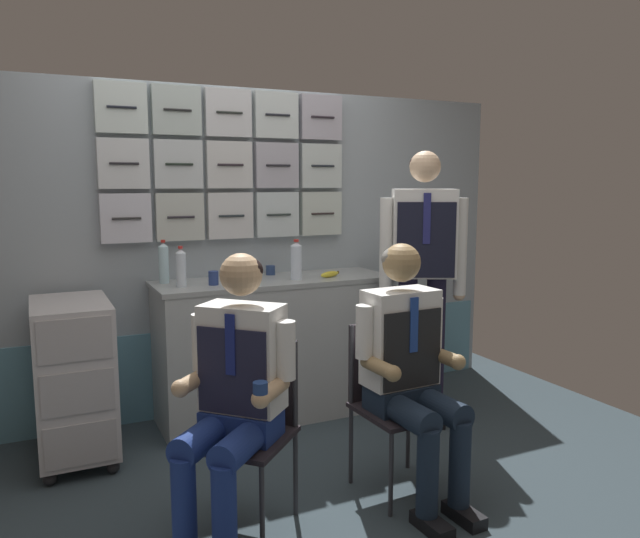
{
  "coord_description": "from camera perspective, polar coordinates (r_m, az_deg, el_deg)",
  "views": [
    {
      "loc": [
        -1.17,
        -2.58,
        1.54
      ],
      "look_at": [
        0.13,
        0.17,
        1.11
      ],
      "focal_mm": 34.45,
      "sensor_mm": 36.0,
      "label": 1
    }
  ],
  "objects": [
    {
      "name": "folding_chair_left",
      "position": [
        2.87,
        -6.39,
        -13.02
      ],
      "size": [
        0.57,
        0.57,
        0.83
      ],
      "color": "#2D2D33",
      "rests_on": "ground"
    },
    {
      "name": "service_trolley",
      "position": [
        3.69,
        -21.9,
        -9.17
      ],
      "size": [
        0.4,
        0.65,
        0.9
      ],
      "color": "black",
      "rests_on": "ground"
    },
    {
      "name": "water_bottle_tall",
      "position": [
        3.74,
        -12.79,
        0.12
      ],
      "size": [
        0.06,
        0.06,
        0.25
      ],
      "color": "silver",
      "rests_on": "galley_counter"
    },
    {
      "name": "paper_cup_blue",
      "position": [
        3.91,
        -6.02,
        -0.57
      ],
      "size": [
        0.07,
        0.07,
        0.07
      ],
      "color": "white",
      "rests_on": "galley_counter"
    },
    {
      "name": "coffee_cup_white",
      "position": [
        4.15,
        -4.62,
        -0.08
      ],
      "size": [
        0.06,
        0.06,
        0.06
      ],
      "color": "navy",
      "rests_on": "galley_counter"
    },
    {
      "name": "espresso_cup_small",
      "position": [
        3.85,
        -8.23,
        -0.69
      ],
      "size": [
        0.06,
        0.06,
        0.07
      ],
      "color": "navy",
      "rests_on": "galley_counter"
    },
    {
      "name": "water_bottle_short",
      "position": [
        3.9,
        -14.31,
        0.57
      ],
      "size": [
        0.06,
        0.06,
        0.27
      ],
      "color": "silver",
      "rests_on": "galley_counter"
    },
    {
      "name": "folding_chair_right",
      "position": [
        3.18,
        6.54,
        -10.86
      ],
      "size": [
        0.42,
        0.42,
        0.83
      ],
      "color": "#2D2D33",
      "rests_on": "ground"
    },
    {
      "name": "galley_bulkhead",
      "position": [
        4.15,
        -8.81,
        2.11
      ],
      "size": [
        4.2,
        0.14,
        2.15
      ],
      "color": "#94A0A9",
      "rests_on": "ground"
    },
    {
      "name": "water_bottle_blue_cap",
      "position": [
        3.93,
        -2.22,
        0.79
      ],
      "size": [
        0.07,
        0.07,
        0.26
      ],
      "color": "silver",
      "rests_on": "galley_counter"
    },
    {
      "name": "galley_counter",
      "position": [
        4.08,
        -4.22,
        -7.26
      ],
      "size": [
        1.54,
        0.53,
        0.92
      ],
      "color": "#A6ACAC",
      "rests_on": "ground"
    },
    {
      "name": "crew_member_standing",
      "position": [
        3.89,
        9.54,
        0.61
      ],
      "size": [
        0.49,
        0.38,
        1.73
      ],
      "color": "black",
      "rests_on": "ground"
    },
    {
      "name": "snack_banana",
      "position": [
        4.03,
        0.91,
        -0.49
      ],
      "size": [
        0.17,
        0.1,
        0.04
      ],
      "color": "yellow",
      "rests_on": "galley_counter"
    },
    {
      "name": "crew_member_right",
      "position": [
        3.01,
        8.34,
        -8.54
      ],
      "size": [
        0.5,
        0.62,
        1.25
      ],
      "color": "black",
      "rests_on": "ground"
    },
    {
      "name": "crew_member_left",
      "position": [
        2.68,
        -7.99,
        -10.76
      ],
      "size": [
        0.64,
        0.64,
        1.24
      ],
      "color": "black",
      "rests_on": "ground"
    },
    {
      "name": "paper_cup_tan",
      "position": [
        3.78,
        -9.87,
        -0.8
      ],
      "size": [
        0.06,
        0.06,
        0.09
      ],
      "color": "navy",
      "rests_on": "galley_counter"
    },
    {
      "name": "ground",
      "position": [
        3.24,
        -0.94,
        -20.69
      ],
      "size": [
        4.8,
        4.8,
        0.04
      ],
      "primitive_type": "cube",
      "color": "#313E45"
    }
  ]
}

